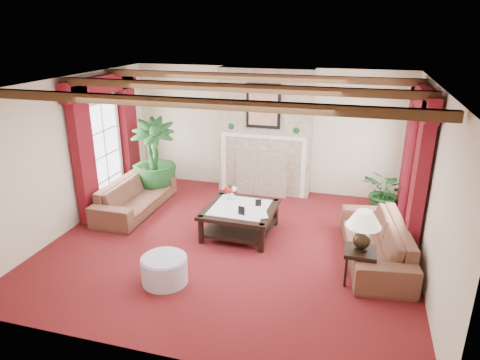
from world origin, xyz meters
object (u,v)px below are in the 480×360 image
(sofa_left, at_px, (135,191))
(sofa_right, at_px, (376,234))
(coffee_table, at_px, (240,221))
(ottoman, at_px, (165,270))
(potted_palm, at_px, (155,174))
(side_table, at_px, (359,266))

(sofa_left, height_order, sofa_right, sofa_right)
(coffee_table, bearing_deg, sofa_right, -5.49)
(sofa_left, height_order, ottoman, sofa_left)
(sofa_right, distance_m, potted_palm, 4.85)
(ottoman, bearing_deg, sofa_right, 26.94)
(side_table, bearing_deg, coffee_table, 153.99)
(ottoman, bearing_deg, side_table, 15.75)
(coffee_table, bearing_deg, sofa_left, 171.01)
(coffee_table, bearing_deg, potted_palm, 151.85)
(coffee_table, bearing_deg, ottoman, -108.29)
(sofa_right, bearing_deg, ottoman, -71.08)
(potted_palm, bearing_deg, side_table, -27.91)
(ottoman, bearing_deg, coffee_table, 70.28)
(sofa_left, distance_m, coffee_table, 2.33)
(side_table, bearing_deg, potted_palm, 152.09)
(sofa_right, relative_size, ottoman, 3.44)
(sofa_right, distance_m, coffee_table, 2.33)
(coffee_table, xyz_separation_m, ottoman, (-0.64, -1.77, -0.06))
(ottoman, bearing_deg, potted_palm, 118.24)
(sofa_right, bearing_deg, potted_palm, -116.98)
(coffee_table, relative_size, ottoman, 1.83)
(coffee_table, bearing_deg, side_table, -24.59)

